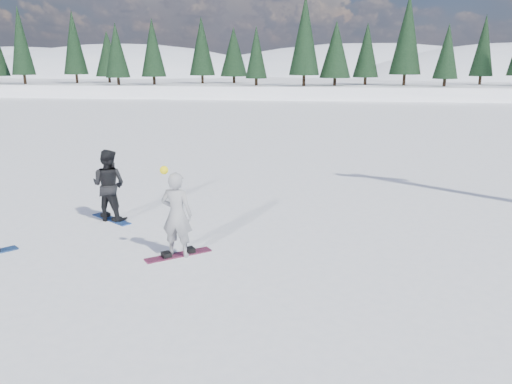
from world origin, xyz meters
TOP-DOWN VIEW (x-y plane):
  - ground at (0.00, 0.00)m, footprint 420.00×420.00m
  - alpine_backdrop at (-11.72, 189.18)m, footprint 412.50×227.00m
  - snowboarder_woman at (2.88, -0.36)m, footprint 0.72×0.50m
  - snowboarder_man at (0.29, 1.92)m, footprint 1.03×0.84m
  - snowboard_woman at (2.88, -0.36)m, footprint 1.35×1.15m
  - snowboard_man at (0.29, 1.92)m, footprint 1.40×1.06m

SIDE VIEW (x-z plane):
  - alpine_backdrop at x=-11.72m, z-range -40.58..12.62m
  - ground at x=0.00m, z-range 0.00..0.00m
  - snowboard_woman at x=2.88m, z-range 0.00..0.03m
  - snowboard_man at x=0.29m, z-range 0.00..0.03m
  - snowboarder_woman at x=2.88m, z-range -0.07..1.98m
  - snowboarder_man at x=0.29m, z-range 0.00..1.94m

